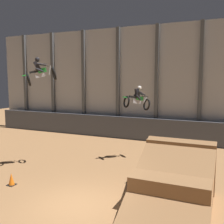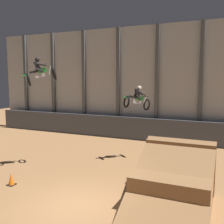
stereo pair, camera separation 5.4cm
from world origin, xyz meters
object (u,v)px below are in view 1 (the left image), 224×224
rider_bike_left_air (40,73)px  traffic_cone_near_ramp (11,179)px  dirt_ramp (175,181)px  rider_bike_right_air (137,99)px

rider_bike_left_air → traffic_cone_near_ramp: 5.76m
dirt_ramp → traffic_cone_near_ramp: bearing=-168.3°
rider_bike_right_air → traffic_cone_near_ramp: 8.23m
rider_bike_right_air → rider_bike_left_air: bearing=-97.9°
rider_bike_left_air → rider_bike_right_air: size_ratio=1.02×
dirt_ramp → rider_bike_right_air: 6.39m
dirt_ramp → traffic_cone_near_ramp: size_ratio=7.71×
rider_bike_left_air → traffic_cone_near_ramp: size_ratio=2.92×
dirt_ramp → traffic_cone_near_ramp: (-7.34, -1.52, -0.54)m
rider_bike_left_air → rider_bike_right_air: (4.46, 3.47, -1.58)m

